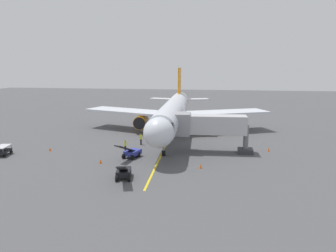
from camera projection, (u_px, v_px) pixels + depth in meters
ground_plane at (168, 131)px, 58.65m from camera, size 220.00×220.00×0.00m
apron_lead_in_line at (167, 142)px, 49.94m from camera, size 2.65×39.94×0.01m
airplane at (173, 112)px, 55.31m from camera, size 34.74×40.34×11.50m
jet_bridge at (205, 125)px, 43.76m from camera, size 11.48×3.52×5.40m
ground_crew_marshaller at (125, 146)px, 44.15m from camera, size 0.28×0.42×1.71m
ground_crew_wing_walker at (141, 139)px, 48.31m from camera, size 0.40×0.26×1.71m
ground_crew_loader at (160, 122)px, 63.69m from camera, size 0.46×0.36×1.71m
belt_loader_near_nose at (123, 172)px, 33.67m from camera, size 2.19×4.73×2.32m
belt_loader_portside at (131, 152)px, 41.48m from camera, size 2.47×4.73×2.32m
baggage_cart_starboard_side at (3, 151)px, 42.55m from camera, size 1.98×2.83×1.27m
safety_cone_nose_left at (201, 166)px, 37.09m from camera, size 0.32×0.32×0.55m
safety_cone_nose_right at (269, 149)px, 44.61m from camera, size 0.32×0.32×0.55m
safety_cone_wing_port at (50, 149)px, 44.85m from camera, size 0.32×0.32×0.55m
safety_cone_wing_starboard at (100, 161)px, 39.01m from camera, size 0.32×0.32×0.55m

